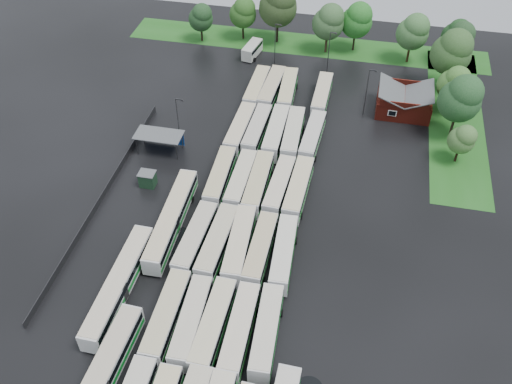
# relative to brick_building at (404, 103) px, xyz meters

# --- Properties ---
(ground) EXTENTS (160.00, 160.00, 0.00)m
(ground) POSITION_rel_brick_building_xyz_m (-24.00, -42.77, -1.87)
(ground) COLOR black
(ground) RESTS_ON ground
(brick_building) EXTENTS (10.07, 8.60, 5.39)m
(brick_building) POSITION_rel_brick_building_xyz_m (0.00, 0.00, 0.00)
(brick_building) COLOR #62160E
(brick_building) RESTS_ON ground
(wash_shed) EXTENTS (8.20, 4.20, 3.58)m
(wash_shed) POSITION_rel_brick_building_xyz_m (-41.20, -20.74, 1.12)
(wash_shed) COLOR #2D2D30
(wash_shed) RESTS_ON ground
(utility_hut) EXTENTS (2.70, 2.20, 2.62)m
(utility_hut) POSITION_rel_brick_building_xyz_m (-40.20, -30.17, -0.55)
(utility_hut) COLOR black
(utility_hut) RESTS_ON ground
(grass_strip_north) EXTENTS (80.00, 10.00, 0.01)m
(grass_strip_north) POSITION_rel_brick_building_xyz_m (-22.00, 22.03, -1.86)
(grass_strip_north) COLOR #1D5A18
(grass_strip_north) RESTS_ON ground
(grass_strip_east) EXTENTS (10.00, 50.00, 0.01)m
(grass_strip_east) POSITION_rel_brick_building_xyz_m (10.00, 0.03, -1.86)
(grass_strip_east) COLOR #1D5A18
(grass_strip_east) RESTS_ON ground
(west_fence) EXTENTS (0.10, 50.00, 1.20)m
(west_fence) POSITION_rel_brick_building_xyz_m (-46.20, -34.77, -1.27)
(west_fence) COLOR #2D2D30
(west_fence) RESTS_ON ground
(bus_r1c0) EXTENTS (2.92, 13.20, 3.67)m
(bus_r1c0) POSITION_rel_brick_building_xyz_m (-28.32, -55.40, 0.15)
(bus_r1c0) COLOR silver
(bus_r1c0) RESTS_ON ground
(bus_r1c1) EXTENTS (3.14, 12.80, 3.54)m
(bus_r1c1) POSITION_rel_brick_building_xyz_m (-25.07, -55.44, 0.08)
(bus_r1c1) COLOR silver
(bus_r1c1) RESTS_ON ground
(bus_r1c2) EXTENTS (3.01, 13.15, 3.65)m
(bus_r1c2) POSITION_rel_brick_building_xyz_m (-22.18, -55.45, 0.14)
(bus_r1c2) COLOR silver
(bus_r1c2) RESTS_ON ground
(bus_r1c3) EXTENTS (2.93, 13.06, 3.62)m
(bus_r1c3) POSITION_rel_brick_building_xyz_m (-18.78, -55.50, 0.13)
(bus_r1c3) COLOR silver
(bus_r1c3) RESTS_ON ground
(bus_r1c4) EXTENTS (3.31, 12.90, 3.56)m
(bus_r1c4) POSITION_rel_brick_building_xyz_m (-15.49, -54.91, 0.09)
(bus_r1c4) COLOR silver
(bus_r1c4) RESTS_ON ground
(bus_r2c0) EXTENTS (3.35, 13.12, 3.62)m
(bus_r2c0) POSITION_rel_brick_building_xyz_m (-28.55, -41.86, 0.13)
(bus_r2c0) COLOR silver
(bus_r2c0) RESTS_ON ground
(bus_r2c1) EXTENTS (3.34, 13.36, 3.69)m
(bus_r2c1) POSITION_rel_brick_building_xyz_m (-25.27, -41.91, 0.16)
(bus_r2c1) COLOR silver
(bus_r2c1) RESTS_ON ground
(bus_r2c2) EXTENTS (3.50, 13.47, 3.72)m
(bus_r2c2) POSITION_rel_brick_building_xyz_m (-22.10, -41.68, 0.18)
(bus_r2c2) COLOR silver
(bus_r2c2) RESTS_ON ground
(bus_r2c3) EXTENTS (2.85, 12.72, 3.53)m
(bus_r2c3) POSITION_rel_brick_building_xyz_m (-18.99, -41.88, 0.08)
(bus_r2c3) COLOR silver
(bus_r2c3) RESTS_ON ground
(bus_r2c4) EXTENTS (3.31, 12.79, 3.53)m
(bus_r2c4) POSITION_rel_brick_building_xyz_m (-15.66, -41.83, 0.07)
(bus_r2c4) COLOR silver
(bus_r2c4) RESTS_ON ground
(bus_r3c0) EXTENTS (3.03, 12.84, 3.56)m
(bus_r3c0) POSITION_rel_brick_building_xyz_m (-28.53, -28.02, 0.09)
(bus_r3c0) COLOR silver
(bus_r3c0) RESTS_ON ground
(bus_r3c1) EXTENTS (2.78, 12.65, 3.52)m
(bus_r3c1) POSITION_rel_brick_building_xyz_m (-25.07, -28.02, 0.07)
(bus_r3c1) COLOR silver
(bus_r3c1) RESTS_ON ground
(bus_r3c2) EXTENTS (2.92, 13.24, 3.68)m
(bus_r3c2) POSITION_rel_brick_building_xyz_m (-22.19, -28.29, 0.16)
(bus_r3c2) COLOR silver
(bus_r3c2) RESTS_ON ground
(bus_r3c3) EXTENTS (3.28, 12.76, 3.52)m
(bus_r3c3) POSITION_rel_brick_building_xyz_m (-18.78, -28.21, 0.07)
(bus_r3c3) COLOR silver
(bus_r3c3) RESTS_ON ground
(bus_r3c4) EXTENTS (3.25, 13.23, 3.66)m
(bus_r3c4) POSITION_rel_brick_building_xyz_m (-15.74, -28.23, 0.15)
(bus_r3c4) COLOR silver
(bus_r3c4) RESTS_ON ground
(bus_r4c0) EXTENTS (3.17, 13.06, 3.61)m
(bus_r4c0) POSITION_rel_brick_building_xyz_m (-28.34, -14.70, 0.12)
(bus_r4c0) COLOR silver
(bus_r4c0) RESTS_ON ground
(bus_r4c1) EXTENTS (3.09, 12.78, 3.53)m
(bus_r4c1) POSITION_rel_brick_building_xyz_m (-25.36, -14.28, 0.08)
(bus_r4c1) COLOR silver
(bus_r4c1) RESTS_ON ground
(bus_r4c2) EXTENTS (2.96, 13.37, 3.71)m
(bus_r4c2) POSITION_rel_brick_building_xyz_m (-21.92, -14.42, 0.18)
(bus_r4c2) COLOR silver
(bus_r4c2) RESTS_ON ground
(bus_r4c3) EXTENTS (3.29, 13.35, 3.69)m
(bus_r4c3) POSITION_rel_brick_building_xyz_m (-18.88, -14.35, 0.16)
(bus_r4c3) COLOR silver
(bus_r4c3) RESTS_ON ground
(bus_r4c4) EXTENTS (3.31, 12.71, 3.51)m
(bus_r4c4) POSITION_rel_brick_building_xyz_m (-15.43, -14.20, 0.06)
(bus_r4c4) COLOR silver
(bus_r4c4) RESTS_ON ground
(bus_r5c0) EXTENTS (2.95, 12.85, 3.56)m
(bus_r5c0) POSITION_rel_brick_building_xyz_m (-28.22, -1.03, 0.09)
(bus_r5c0) COLOR silver
(bus_r5c0) RESTS_ON ground
(bus_r5c1) EXTENTS (3.37, 13.23, 3.65)m
(bus_r5c1) POSITION_rel_brick_building_xyz_m (-25.32, -0.66, 0.14)
(bus_r5c1) COLOR silver
(bus_r5c1) RESTS_ON ground
(bus_r5c2) EXTENTS (3.33, 12.86, 3.55)m
(bus_r5c2) POSITION_rel_brick_building_xyz_m (-22.17, -0.52, 0.08)
(bus_r5c2) COLOR silver
(bus_r5c2) RESTS_ON ground
(bus_r5c4) EXTENTS (2.84, 12.69, 3.52)m
(bus_r5c4) POSITION_rel_brick_building_xyz_m (-15.47, -0.74, 0.07)
(bus_r5c4) COLOR silver
(bus_r5c4) RESTS_ON ground
(artic_bus_west_a) EXTENTS (3.50, 19.68, 3.63)m
(artic_bus_west_a) POSITION_rel_brick_building_xyz_m (-32.99, -65.49, 0.15)
(artic_bus_west_a) COLOR silver
(artic_bus_west_a) RESTS_ON ground
(artic_bus_west_b) EXTENTS (3.18, 19.54, 3.62)m
(artic_bus_west_b) POSITION_rel_brick_building_xyz_m (-33.19, -38.76, 0.14)
(artic_bus_west_b) COLOR silver
(artic_bus_west_b) RESTS_ON ground
(artic_bus_west_c) EXTENTS (2.93, 19.34, 3.58)m
(artic_bus_west_c) POSITION_rel_brick_building_xyz_m (-36.18, -51.92, 0.12)
(artic_bus_west_c) COLOR silver
(artic_bus_west_c) RESTS_ON ground
(minibus) EXTENTS (3.50, 6.79, 2.83)m
(minibus) POSITION_rel_brick_building_xyz_m (-32.58, 14.51, -0.30)
(minibus) COLOR silver
(minibus) RESTS_ON ground
(tree_north_0) EXTENTS (5.42, 5.42, 8.98)m
(tree_north_0) POSITION_rel_brick_building_xyz_m (-45.00, 18.76, 3.91)
(tree_north_0) COLOR black
(tree_north_0) RESTS_ON ground
(tree_north_1) EXTENTS (5.99, 5.99, 9.92)m
(tree_north_1) POSITION_rel_brick_building_xyz_m (-36.13, 21.77, 4.51)
(tree_north_1) COLOR black
(tree_north_1) RESTS_ON ground
(tree_north_2) EXTENTS (8.35, 8.35, 13.82)m
(tree_north_2) POSITION_rel_brick_building_xyz_m (-28.25, 21.81, 7.03)
(tree_north_2) COLOR black
(tree_north_2) RESTS_ON ground
(tree_north_3) EXTENTS (6.83, 6.83, 11.32)m
(tree_north_3) POSITION_rel_brick_building_xyz_m (-16.93, 19.53, 5.41)
(tree_north_3) COLOR #362519
(tree_north_3) RESTS_ON ground
(tree_north_4) EXTENTS (6.78, 6.78, 11.23)m
(tree_north_4) POSITION_rel_brick_building_xyz_m (-11.12, 21.68, 5.36)
(tree_north_4) COLOR black
(tree_north_4) RESTS_ON ground
(tree_north_5) EXTENTS (6.72, 6.72, 11.14)m
(tree_north_5) POSITION_rel_brick_building_xyz_m (0.70, 18.99, 5.30)
(tree_north_5) COLOR #372112
(tree_north_5) RESTS_ON ground
(tree_north_6) EXTENTS (5.97, 5.97, 9.89)m
(tree_north_6) POSITION_rel_brick_building_xyz_m (9.59, 20.86, 4.49)
(tree_north_6) COLOR black
(tree_north_6) RESTS_ON ground
(tree_east_0) EXTENTS (4.61, 4.58, 7.59)m
(tree_east_0) POSITION_rel_brick_building_xyz_m (9.47, -13.34, 3.01)
(tree_east_0) COLOR black
(tree_east_0) RESTS_ON ground
(tree_east_1) EXTENTS (7.52, 7.52, 12.45)m
(tree_east_1) POSITION_rel_brick_building_xyz_m (8.89, -5.82, 6.14)
(tree_east_1) COLOR black
(tree_east_1) RESTS_ON ground
(tree_east_2) EXTENTS (5.92, 5.92, 9.80)m
(tree_east_2) POSITION_rel_brick_building_xyz_m (8.42, 1.70, 4.44)
(tree_east_2) COLOR black
(tree_east_2) RESTS_ON ground
(tree_east_3) EXTENTS (7.90, 7.90, 13.09)m
(tree_east_3) POSITION_rel_brick_building_xyz_m (7.88, 9.68, 6.56)
(tree_east_3) COLOR black
(tree_east_3) RESTS_ON ground
(tree_east_4) EXTENTS (6.16, 6.16, 10.21)m
(tree_east_4) POSITION_rel_brick_building_xyz_m (10.08, 19.23, 4.70)
(tree_east_4) COLOR #3B2E21
(tree_east_4) RESTS_ON ground
(lamp_post_ne) EXTENTS (1.50, 0.29, 9.72)m
(lamp_post_ne) POSITION_rel_brick_building_xyz_m (-7.10, -2.62, 3.78)
(lamp_post_ne) COLOR #2D2D30
(lamp_post_ne) RESTS_ON ground
(lamp_post_nw) EXTENTS (1.50, 0.29, 9.73)m
(lamp_post_nw) POSITION_rel_brick_building_xyz_m (-38.18, -18.76, 3.78)
(lamp_post_nw) COLOR #2D2D30
(lamp_post_nw) RESTS_ON ground
(lamp_post_back_w) EXTENTS (1.41, 0.27, 9.16)m
(lamp_post_back_w) POSITION_rel_brick_building_xyz_m (-27.05, 12.32, 3.45)
(lamp_post_back_w) COLOR #2D2D30
(lamp_post_back_w) RESTS_ON ground
(lamp_post_back_e) EXTENTS (1.42, 0.28, 9.22)m
(lamp_post_back_e) POSITION_rel_brick_building_xyz_m (-15.67, 11.02, 3.49)
(lamp_post_back_e) COLOR #2D2D30
(lamp_post_back_e) RESTS_ON ground
(puddle_0) EXTENTS (3.55, 3.55, 0.01)m
(puddle_0) POSITION_rel_brick_building_xyz_m (-25.58, -60.48, -1.86)
(puddle_0) COLOR black
(puddle_0) RESTS_ON ground
(puddle_2) EXTENTS (6.79, 6.79, 0.01)m
(puddle_2) POSITION_rel_brick_building_xyz_m (-31.91, -41.51, -1.86)
(puddle_2) COLOR black
(puddle_2) RESTS_ON ground
(puddle_3) EXTENTS (3.68, 3.68, 0.01)m
(puddle_3) POSITION_rel_brick_building_xyz_m (-19.04, -45.99, -1.86)
(puddle_3) COLOR black
(puddle_3) RESTS_ON ground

